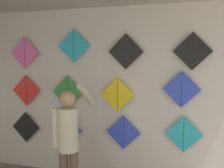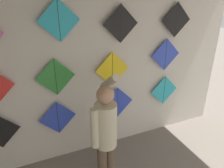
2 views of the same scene
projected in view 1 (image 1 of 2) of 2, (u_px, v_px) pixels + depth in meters
back_panel at (98, 94)px, 4.13m from camera, size 5.11×0.06×2.80m
shopkeeper at (69, 137)px, 3.32m from camera, size 0.41×0.63×1.68m
kite_0 at (26, 127)px, 4.48m from camera, size 0.55×0.01×0.55m
kite_1 at (67, 130)px, 4.26m from camera, size 0.55×0.01×0.55m
kite_2 at (123, 132)px, 3.98m from camera, size 0.55×0.01×0.55m
kite_3 at (184, 134)px, 3.72m from camera, size 0.55×0.01×0.55m
kite_4 at (26, 91)px, 4.40m from camera, size 0.55×0.01×0.55m
kite_5 at (68, 92)px, 4.18m from camera, size 0.55×0.01×0.55m
kite_6 at (118, 94)px, 3.95m from camera, size 0.55×0.01×0.55m
kite_7 at (182, 89)px, 3.67m from camera, size 0.55×0.01×0.55m
kite_8 at (25, 53)px, 4.33m from camera, size 0.55×0.01×0.55m
kite_9 at (74, 46)px, 4.07m from camera, size 0.55×0.01×0.55m
kite_10 at (126, 52)px, 3.84m from camera, size 0.55×0.01×0.55m
kite_11 at (193, 51)px, 3.57m from camera, size 0.55×0.01×0.55m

